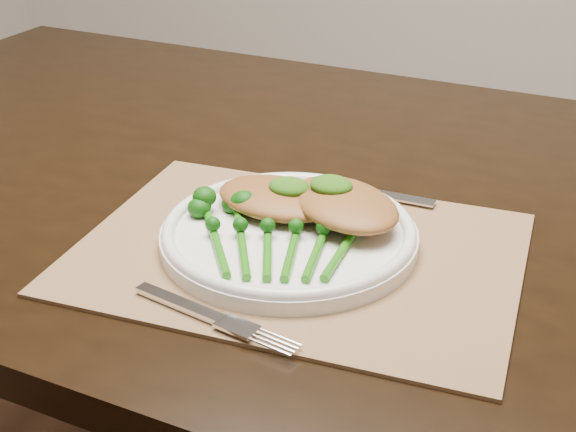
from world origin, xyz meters
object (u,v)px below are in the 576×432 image
at_px(broccolini_bundle, 281,243).
at_px(chicken_fillet_left, 277,198).
at_px(dining_table, 298,405).
at_px(dinner_plate, 289,233).
at_px(placemat, 298,253).

bearing_deg(broccolini_bundle, chicken_fillet_left, 96.44).
height_order(dining_table, broccolini_bundle, broccolini_bundle).
bearing_deg(dinner_plate, dining_table, 109.10).
bearing_deg(dinner_plate, broccolini_bundle, -79.98).
bearing_deg(dining_table, chicken_fillet_left, -76.68).
height_order(dining_table, placemat, placemat).
height_order(dinner_plate, broccolini_bundle, broccolini_bundle).
distance_m(placemat, chicken_fillet_left, 0.08).
bearing_deg(placemat, chicken_fillet_left, 129.04).
relative_size(dining_table, chicken_fillet_left, 11.62).
distance_m(placemat, broccolini_bundle, 0.04).
xyz_separation_m(placemat, broccolini_bundle, (-0.01, -0.03, 0.02)).
bearing_deg(broccolini_bundle, dinner_plate, 79.78).
distance_m(dinner_plate, broccolini_bundle, 0.04).
relative_size(dining_table, placemat, 3.56).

